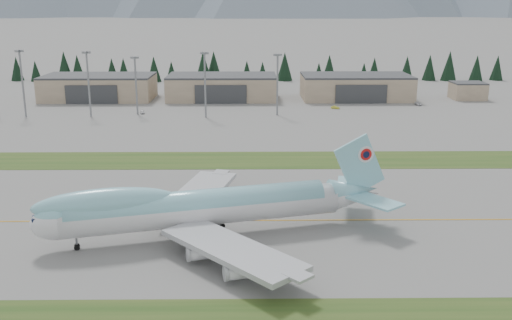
{
  "coord_description": "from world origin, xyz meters",
  "views": [
    {
      "loc": [
        -2.64,
        -104.84,
        41.01
      ],
      "look_at": [
        -1.31,
        15.9,
        8.0
      ],
      "focal_mm": 40.0,
      "sensor_mm": 36.0,
      "label": 1
    }
  ],
  "objects_px": {
    "boeing_747_freighter": "(200,207)",
    "hangar_left": "(99,87)",
    "service_vehicle_a": "(142,114)",
    "service_vehicle_c": "(418,105)",
    "hangar_right": "(356,87)",
    "hangar_center": "(222,87)",
    "service_vehicle_b": "(335,109)"
  },
  "relations": [
    {
      "from": "boeing_747_freighter",
      "to": "hangar_left",
      "type": "relative_size",
      "value": 1.38
    },
    {
      "from": "service_vehicle_a",
      "to": "service_vehicle_c",
      "type": "bearing_deg",
      "value": -2.28
    },
    {
      "from": "hangar_left",
      "to": "hangar_right",
      "type": "distance_m",
      "value": 115.0
    },
    {
      "from": "hangar_right",
      "to": "hangar_center",
      "type": "bearing_deg",
      "value": 180.0
    },
    {
      "from": "service_vehicle_a",
      "to": "service_vehicle_b",
      "type": "relative_size",
      "value": 1.1
    },
    {
      "from": "hangar_left",
      "to": "hangar_right",
      "type": "height_order",
      "value": "same"
    },
    {
      "from": "service_vehicle_c",
      "to": "service_vehicle_a",
      "type": "bearing_deg",
      "value": -179.88
    },
    {
      "from": "service_vehicle_c",
      "to": "hangar_center",
      "type": "bearing_deg",
      "value": 159.1
    },
    {
      "from": "hangar_right",
      "to": "service_vehicle_b",
      "type": "bearing_deg",
      "value": -116.33
    },
    {
      "from": "hangar_left",
      "to": "hangar_right",
      "type": "bearing_deg",
      "value": 0.0
    },
    {
      "from": "service_vehicle_a",
      "to": "service_vehicle_c",
      "type": "xyz_separation_m",
      "value": [
        112.78,
        17.59,
        0.0
      ]
    },
    {
      "from": "boeing_747_freighter",
      "to": "hangar_right",
      "type": "xyz_separation_m",
      "value": [
        56.67,
        157.76,
        -0.36
      ]
    },
    {
      "from": "hangar_left",
      "to": "service_vehicle_b",
      "type": "xyz_separation_m",
      "value": [
        102.17,
        -25.91,
        -5.39
      ]
    },
    {
      "from": "hangar_center",
      "to": "service_vehicle_c",
      "type": "bearing_deg",
      "value": -12.16
    },
    {
      "from": "hangar_right",
      "to": "service_vehicle_c",
      "type": "height_order",
      "value": "hangar_right"
    },
    {
      "from": "hangar_left",
      "to": "service_vehicle_c",
      "type": "bearing_deg",
      "value": -7.4
    },
    {
      "from": "hangar_left",
      "to": "service_vehicle_a",
      "type": "height_order",
      "value": "hangar_left"
    },
    {
      "from": "hangar_center",
      "to": "service_vehicle_c",
      "type": "distance_m",
      "value": 85.37
    },
    {
      "from": "service_vehicle_b",
      "to": "hangar_left",
      "type": "bearing_deg",
      "value": 104.51
    },
    {
      "from": "hangar_center",
      "to": "hangar_right",
      "type": "height_order",
      "value": "same"
    },
    {
      "from": "boeing_747_freighter",
      "to": "hangar_left",
      "type": "height_order",
      "value": "boeing_747_freighter"
    },
    {
      "from": "service_vehicle_b",
      "to": "boeing_747_freighter",
      "type": "bearing_deg",
      "value": -169.66
    },
    {
      "from": "boeing_747_freighter",
      "to": "service_vehicle_c",
      "type": "distance_m",
      "value": 161.16
    },
    {
      "from": "hangar_center",
      "to": "hangar_right",
      "type": "bearing_deg",
      "value": 0.0
    },
    {
      "from": "service_vehicle_a",
      "to": "service_vehicle_b",
      "type": "bearing_deg",
      "value": -3.99
    },
    {
      "from": "hangar_right",
      "to": "service_vehicle_c",
      "type": "distance_m",
      "value": 29.89
    },
    {
      "from": "hangar_center",
      "to": "hangar_left",
      "type": "bearing_deg",
      "value": 180.0
    },
    {
      "from": "hangar_center",
      "to": "service_vehicle_b",
      "type": "height_order",
      "value": "hangar_center"
    },
    {
      "from": "hangar_left",
      "to": "hangar_center",
      "type": "height_order",
      "value": "same"
    },
    {
      "from": "hangar_center",
      "to": "boeing_747_freighter",
      "type": "bearing_deg",
      "value": -88.79
    },
    {
      "from": "hangar_left",
      "to": "hangar_right",
      "type": "xyz_separation_m",
      "value": [
        115.0,
        0.0,
        0.0
      ]
    },
    {
      "from": "hangar_center",
      "to": "service_vehicle_a",
      "type": "xyz_separation_m",
      "value": [
        -29.5,
        -35.53,
        -5.39
      ]
    }
  ]
}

